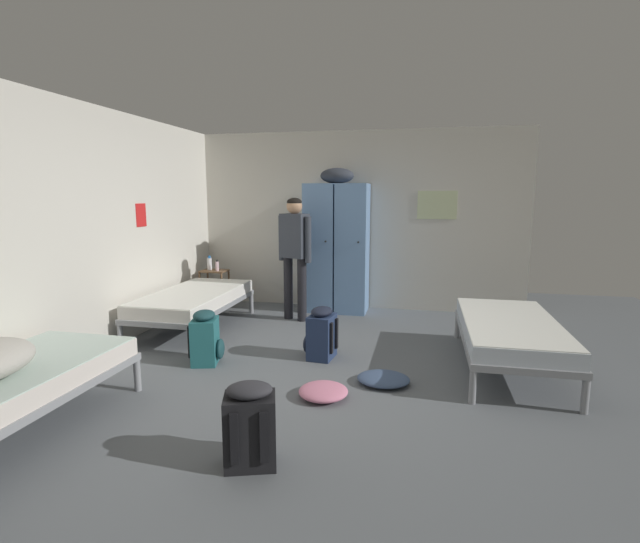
# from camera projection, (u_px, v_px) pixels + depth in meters

# --- Properties ---
(ground_plane) EXTENTS (8.95, 8.95, 0.00)m
(ground_plane) POSITION_uv_depth(u_px,v_px,m) (314.00, 374.00, 4.49)
(ground_plane) COLOR slate
(room_backdrop) EXTENTS (4.89, 5.65, 2.62)m
(room_backdrop) POSITION_uv_depth(u_px,v_px,m) (237.00, 226.00, 5.82)
(room_backdrop) COLOR beige
(room_backdrop) RESTS_ON ground_plane
(locker_bank) EXTENTS (0.90, 0.55, 2.07)m
(locker_bank) POSITION_uv_depth(u_px,v_px,m) (337.00, 245.00, 6.81)
(locker_bank) COLOR #6B93C6
(locker_bank) RESTS_ON ground_plane
(shelf_unit) EXTENTS (0.38, 0.30, 0.57)m
(shelf_unit) POSITION_uv_depth(u_px,v_px,m) (215.00, 285.00, 7.11)
(shelf_unit) COLOR brown
(shelf_unit) RESTS_ON ground_plane
(bed_left_rear) EXTENTS (0.90, 1.90, 0.49)m
(bed_left_rear) POSITION_uv_depth(u_px,v_px,m) (194.00, 300.00, 5.95)
(bed_left_rear) COLOR gray
(bed_left_rear) RESTS_ON ground_plane
(bed_right) EXTENTS (0.90, 1.90, 0.49)m
(bed_right) POSITION_uv_depth(u_px,v_px,m) (509.00, 330.00, 4.60)
(bed_right) COLOR gray
(bed_right) RESTS_ON ground_plane
(bed_left_front) EXTENTS (0.90, 1.90, 0.49)m
(bed_left_front) POSITION_uv_depth(u_px,v_px,m) (3.00, 387.00, 3.25)
(bed_left_front) COLOR gray
(bed_left_front) RESTS_ON ground_plane
(person_traveler) EXTENTS (0.49, 0.32, 1.66)m
(person_traveler) POSITION_uv_depth(u_px,v_px,m) (295.00, 247.00, 6.30)
(person_traveler) COLOR black
(person_traveler) RESTS_ON ground_plane
(water_bottle) EXTENTS (0.07, 0.07, 0.22)m
(water_bottle) POSITION_uv_depth(u_px,v_px,m) (210.00, 264.00, 7.10)
(water_bottle) COLOR white
(water_bottle) RESTS_ON shelf_unit
(lotion_bottle) EXTENTS (0.05, 0.05, 0.16)m
(lotion_bottle) POSITION_uv_depth(u_px,v_px,m) (217.00, 266.00, 7.01)
(lotion_bottle) COLOR beige
(lotion_bottle) RESTS_ON shelf_unit
(backpack_navy) EXTENTS (0.36, 0.35, 0.55)m
(backpack_navy) POSITION_uv_depth(u_px,v_px,m) (321.00, 334.00, 4.90)
(backpack_navy) COLOR navy
(backpack_navy) RESTS_ON ground_plane
(backpack_black) EXTENTS (0.38, 0.39, 0.55)m
(backpack_black) POSITION_uv_depth(u_px,v_px,m) (250.00, 425.00, 2.95)
(backpack_black) COLOR black
(backpack_black) RESTS_ON ground_plane
(backpack_teal) EXTENTS (0.39, 0.37, 0.55)m
(backpack_teal) POSITION_uv_depth(u_px,v_px,m) (206.00, 338.00, 4.74)
(backpack_teal) COLOR #23666B
(backpack_teal) RESTS_ON ground_plane
(clothes_pile_pink) EXTENTS (0.42, 0.42, 0.10)m
(clothes_pile_pink) POSITION_uv_depth(u_px,v_px,m) (323.00, 391.00, 3.97)
(clothes_pile_pink) COLOR pink
(clothes_pile_pink) RESTS_ON ground_plane
(clothes_pile_denim) EXTENTS (0.48, 0.41, 0.09)m
(clothes_pile_denim) POSITION_uv_depth(u_px,v_px,m) (383.00, 379.00, 4.26)
(clothes_pile_denim) COLOR #42567A
(clothes_pile_denim) RESTS_ON ground_plane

